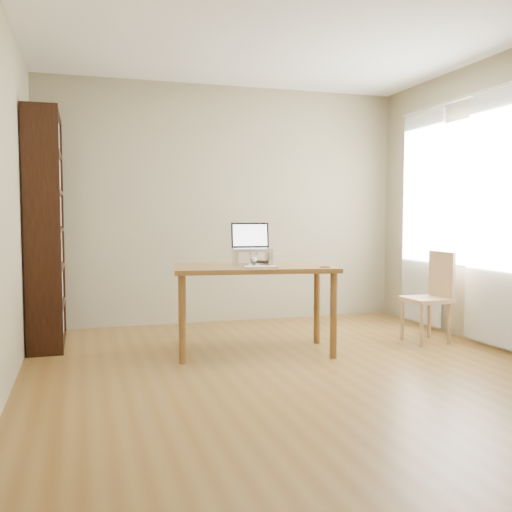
{
  "coord_description": "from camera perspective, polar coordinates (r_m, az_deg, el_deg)",
  "views": [
    {
      "loc": [
        -1.52,
        -3.9,
        1.17
      ],
      "look_at": [
        -0.11,
        0.71,
        0.84
      ],
      "focal_mm": 40.0,
      "sensor_mm": 36.0,
      "label": 1
    }
  ],
  "objects": [
    {
      "name": "desk",
      "position": [
        4.87,
        -0.13,
        -2.19
      ],
      "size": [
        1.45,
        0.88,
        0.75
      ],
      "rotation": [
        0.0,
        0.0,
        -0.16
      ],
      "color": "brown",
      "rests_on": "ground"
    },
    {
      "name": "room",
      "position": [
        4.21,
        4.63,
        5.72
      ],
      "size": [
        4.04,
        4.54,
        2.64
      ],
      "color": "brown",
      "rests_on": "ground"
    },
    {
      "name": "bookshelf",
      "position": [
        5.47,
        -20.28,
        2.45
      ],
      "size": [
        0.3,
        0.9,
        2.1
      ],
      "color": "black",
      "rests_on": "ground"
    },
    {
      "name": "laptop_stand",
      "position": [
        4.93,
        -0.4,
        0.03
      ],
      "size": [
        0.32,
        0.25,
        0.13
      ],
      "rotation": [
        0.0,
        0.0,
        -0.16
      ],
      "color": "silver",
      "rests_on": "desk"
    },
    {
      "name": "curtains",
      "position": [
        5.83,
        19.25,
        3.74
      ],
      "size": [
        0.03,
        1.9,
        2.25
      ],
      "color": "white",
      "rests_on": "ground"
    },
    {
      "name": "chair",
      "position": [
        5.57,
        17.19,
        -3.63
      ],
      "size": [
        0.39,
        0.39,
        0.84
      ],
      "rotation": [
        0.0,
        0.0,
        0.04
      ],
      "color": "tan",
      "rests_on": "ground"
    },
    {
      "name": "coaster",
      "position": [
        4.77,
        6.9,
        -1.09
      ],
      "size": [
        0.09,
        0.09,
        0.01
      ],
      "primitive_type": "cylinder",
      "color": "#51351B",
      "rests_on": "desk"
    },
    {
      "name": "keyboard",
      "position": [
        4.64,
        0.45,
        -1.12
      ],
      "size": [
        0.29,
        0.16,
        0.02
      ],
      "rotation": [
        0.0,
        0.0,
        -0.14
      ],
      "color": "silver",
      "rests_on": "desk"
    },
    {
      "name": "laptop",
      "position": [
        4.98,
        -0.59,
        1.32
      ],
      "size": [
        0.36,
        0.32,
        0.23
      ],
      "rotation": [
        0.0,
        0.0,
        -0.16
      ],
      "color": "silver",
      "rests_on": "laptop_stand"
    },
    {
      "name": "cat",
      "position": [
        4.96,
        -0.61,
        -0.22
      ],
      "size": [
        0.23,
        0.47,
        0.14
      ],
      "rotation": [
        0.0,
        0.0,
        -0.14
      ],
      "color": "#4F473E",
      "rests_on": "desk"
    }
  ]
}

